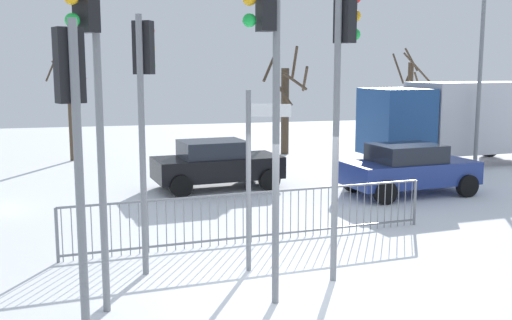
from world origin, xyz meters
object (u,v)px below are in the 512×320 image
traffic_light_mid_right (90,61)px  delivery_truck (456,119)px  traffic_light_rear_left (268,59)px  car_black_far (216,164)px  bare_tree_left (70,107)px  bare_tree_right (409,97)px  bare_tree_centre (286,104)px  direction_sign_post (252,172)px  traffic_light_foreground_right (72,113)px  street_lamp (482,29)px  traffic_light_rear_right (144,87)px  traffic_light_foreground_left (343,65)px  car_blue_trailing (409,168)px

traffic_light_mid_right → delivery_truck: bearing=-92.8°
traffic_light_rear_left → car_black_far: 9.58m
car_black_far → delivery_truck: size_ratio=0.55×
bare_tree_left → bare_tree_right: size_ratio=1.03×
delivery_truck → bare_tree_left: (-14.13, 4.57, 0.37)m
traffic_light_rear_left → bare_tree_centre: size_ratio=1.13×
direction_sign_post → traffic_light_foreground_right: bearing=-116.4°
direction_sign_post → bare_tree_centre: size_ratio=0.71×
bare_tree_centre → traffic_light_mid_right: bearing=-116.4°
bare_tree_right → street_lamp: bearing=-103.2°
traffic_light_rear_left → direction_sign_post: 2.48m
traffic_light_rear_right → bare_tree_centre: 15.26m
traffic_light_rear_left → bare_tree_centre: traffic_light_rear_left is taller
car_black_far → street_lamp: (9.42, 0.70, 4.16)m
traffic_light_foreground_left → traffic_light_mid_right: size_ratio=0.98×
traffic_light_foreground_left → bare_tree_right: bearing=121.3°
street_lamp → bare_tree_left: bearing=156.1°
car_blue_trailing → car_black_far: bearing=150.5°
traffic_light_foreground_left → delivery_truck: bearing=112.6°
car_black_far → bare_tree_left: (-4.52, 6.87, 1.34)m
traffic_light_mid_right → direction_sign_post: size_ratio=1.57×
traffic_light_foreground_left → traffic_light_rear_left: 1.69m
traffic_light_foreground_right → bare_tree_left: bearing=70.8°
traffic_light_rear_right → delivery_truck: size_ratio=0.62×
street_lamp → direction_sign_post: bearing=-141.1°
traffic_light_mid_right → delivery_truck: size_ratio=0.71×
delivery_truck → traffic_light_foreground_right: bearing=37.9°
car_blue_trailing → delivery_truck: delivery_truck is taller
car_black_far → bare_tree_left: size_ratio=0.84×
car_blue_trailing → bare_tree_centre: size_ratio=0.87×
bare_tree_right → bare_tree_centre: bearing=-160.0°
street_lamp → bare_tree_left: size_ratio=1.75×
traffic_light_rear_left → street_lamp: 14.26m
traffic_light_rear_left → car_black_far: size_ratio=1.29×
traffic_light_mid_right → delivery_truck: traffic_light_mid_right is taller
traffic_light_mid_right → traffic_light_foreground_right: (-0.21, -1.19, -0.64)m
traffic_light_rear_left → delivery_truck: traffic_light_rear_left is taller
street_lamp → bare_tree_right: street_lamp is taller
car_blue_trailing → delivery_truck: (4.41, 4.56, 0.97)m
traffic_light_foreground_right → direction_sign_post: traffic_light_foreground_right is taller
street_lamp → traffic_light_rear_right: bearing=-147.0°
bare_tree_centre → bare_tree_right: (7.17, 2.62, 0.09)m
car_black_far → traffic_light_foreground_left: bearing=-92.8°
traffic_light_foreground_right → bare_tree_left: size_ratio=0.89×
bare_tree_left → car_black_far: bearing=-56.7°
direction_sign_post → car_blue_trailing: 8.02m
traffic_light_foreground_right → car_black_far: bearing=47.9°
car_black_far → bare_tree_right: size_ratio=0.87×
car_blue_trailing → bare_tree_right: bare_tree_right is taller
traffic_light_mid_right → traffic_light_foreground_left: bearing=-125.5°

